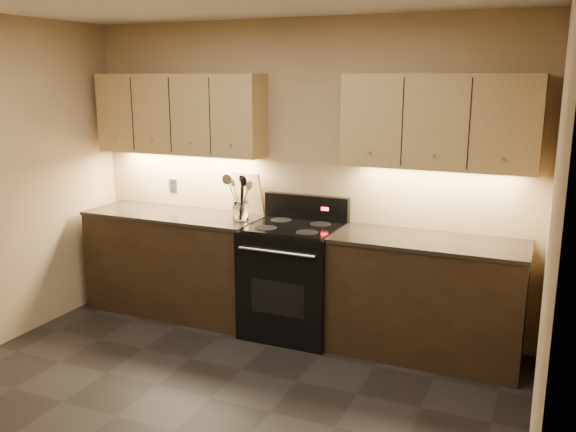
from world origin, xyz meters
name	(u,v)px	position (x,y,z in m)	size (l,w,h in m)	color
floor	(174,432)	(0.00, 0.00, 0.00)	(4.00, 4.00, 0.00)	black
wall_back	(300,175)	(0.00, 2.00, 1.30)	(4.00, 0.04, 2.60)	tan
wall_right	(547,271)	(2.00, 0.00, 1.30)	(0.04, 4.00, 2.60)	tan
counter_left	(176,262)	(-1.10, 1.70, 0.47)	(1.62, 0.62, 0.93)	black
counter_right	(426,298)	(1.18, 1.70, 0.47)	(1.46, 0.62, 0.93)	black
stove	(294,278)	(0.08, 1.68, 0.48)	(0.76, 0.68, 1.14)	black
upper_cab_left	(180,114)	(-1.10, 1.85, 1.80)	(1.60, 0.30, 0.70)	tan
upper_cab_right	(439,122)	(1.18, 1.85, 1.80)	(1.44, 0.30, 0.70)	tan
outlet_plate	(173,185)	(-1.30, 1.99, 1.12)	(0.09, 0.01, 0.12)	#B2B5BA
utensil_crock	(241,211)	(-0.42, 1.70, 1.01)	(0.17, 0.17, 0.17)	white
cutting_board	(248,193)	(-0.48, 1.95, 1.12)	(0.30, 0.02, 0.38)	#DEB577
wooden_spoon	(239,199)	(-0.44, 1.70, 1.11)	(0.06, 0.06, 0.33)	#DEB577
black_spoon	(241,197)	(-0.43, 1.72, 1.13)	(0.06, 0.06, 0.36)	black
black_turner	(240,197)	(-0.41, 1.68, 1.14)	(0.08, 0.08, 0.38)	black
steel_spatula	(243,198)	(-0.40, 1.70, 1.12)	(0.08, 0.08, 0.35)	silver
steel_skimmer	(242,197)	(-0.40, 1.69, 1.14)	(0.09, 0.09, 0.38)	silver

